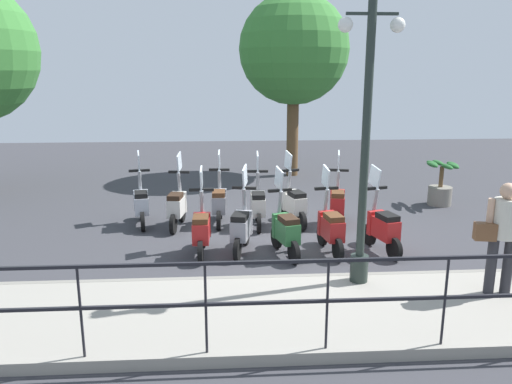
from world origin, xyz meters
The scene contains 18 objects.
ground_plane centered at (0.00, 0.00, 0.00)m, with size 28.00×28.00×0.00m, color #38383D.
promenade_walkway centered at (-3.15, 0.00, 0.07)m, with size 2.20×20.00×0.15m.
fence_railing centered at (-4.20, 0.00, 0.90)m, with size 0.04×16.03×1.07m.
lamp_post_near centered at (-2.40, -0.86, 1.98)m, with size 0.26×0.90×4.14m.
pedestrian_with_bag centered at (-2.95, -2.65, 1.08)m, with size 0.37×0.66×1.59m.
tree_distant centered at (6.09, -1.01, 3.79)m, with size 3.28×3.28×5.45m.
potted_palm centered at (2.28, -4.13, 0.45)m, with size 1.06×0.66×1.05m.
scooter_near_0 centered at (-0.86, -1.69, 0.48)m, with size 1.21×0.52×1.54m.
scooter_near_1 centered at (-0.82, -0.76, 0.48)m, with size 1.23×0.45×1.54m.
scooter_near_2 centered at (-0.91, 0.06, 0.48)m, with size 1.21×0.52×1.54m.
scooter_near_3 centered at (-0.69, 0.81, 0.48)m, with size 1.22×0.50×1.54m.
scooter_near_4 centered at (-0.78, 1.53, 0.48)m, with size 1.23×0.44×1.54m.
scooter_far_0 centered at (0.83, -1.26, 0.48)m, with size 1.22×0.49×1.54m.
scooter_far_1 centered at (0.87, -0.34, 0.48)m, with size 1.21×0.53×1.54m.
scooter_far_2 centered at (0.82, 0.42, 0.48)m, with size 1.23×0.44×1.54m.
scooter_far_3 centered at (1.05, 1.23, 0.48)m, with size 1.23×0.44×1.54m.
scooter_far_4 centered at (0.85, 2.09, 0.48)m, with size 1.23×0.45×1.54m.
scooter_far_5 centered at (1.07, 2.86, 0.48)m, with size 1.22×0.48×1.54m.
Camera 1 is at (-9.18, 1.11, 3.19)m, focal length 35.00 mm.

